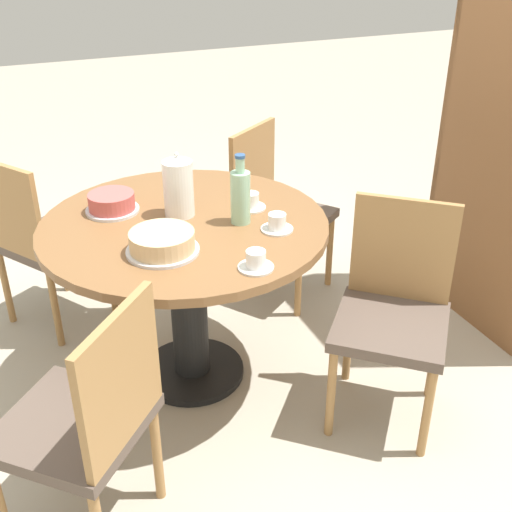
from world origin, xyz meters
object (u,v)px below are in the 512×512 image
object	(u,v)px
chair_d	(394,309)
water_bottle	(240,196)
chair_a	(275,208)
cup_a	(277,224)
cake_second	(112,203)
chair_b	(41,237)
chair_c	(88,420)
cake_main	(162,243)
coffee_pot	(178,187)
cup_b	(256,261)
cup_c	(251,202)

from	to	relation	value
chair_d	water_bottle	xyz separation A→B (m)	(-0.41, -0.47, 0.39)
water_bottle	chair_a	bearing A→B (deg)	144.93
water_bottle	cup_a	distance (m)	0.18
chair_d	cake_second	distance (m)	1.20
chair_b	chair_c	distance (m)	1.33
cake_main	coffee_pot	bearing A→B (deg)	151.71
coffee_pot	chair_b	bearing A→B (deg)	-139.29
chair_d	cup_b	distance (m)	0.64
cup_a	cup_b	xyz separation A→B (m)	(0.24, -0.19, 0.00)
chair_b	cake_main	size ratio (longest dim) A/B	3.34
chair_a	cake_second	world-z (taller)	chair_a
coffee_pot	cake_second	world-z (taller)	coffee_pot
coffee_pot	cake_second	distance (m)	0.29
chair_b	cake_second	bearing A→B (deg)	177.59
chair_c	cup_b	size ratio (longest dim) A/B	7.05
cake_main	cup_c	size ratio (longest dim) A/B	2.11
cake_second	coffee_pot	bearing A→B (deg)	60.19
chair_a	chair_c	world-z (taller)	same
cup_a	cup_c	world-z (taller)	same
chair_d	cup_c	size ratio (longest dim) A/B	7.05
coffee_pot	cup_c	world-z (taller)	coffee_pot
chair_b	chair_d	bearing A→B (deg)	-167.82
water_bottle	cake_main	distance (m)	0.38
cup_b	cup_c	distance (m)	0.50
cup_a	cup_c	xyz separation A→B (m)	(-0.23, -0.01, 0.00)
chair_a	chair_b	world-z (taller)	same
chair_a	cup_a	xyz separation A→B (m)	(0.75, -0.34, 0.30)
coffee_pot	cake_main	world-z (taller)	coffee_pot
chair_c	cup_c	xyz separation A→B (m)	(-0.67, 0.82, 0.30)
chair_b	coffee_pot	world-z (taller)	coffee_pot
cup_a	cup_c	bearing A→B (deg)	-176.27
chair_d	cup_a	world-z (taller)	chair_d
coffee_pot	water_bottle	distance (m)	0.26
cup_b	cup_c	xyz separation A→B (m)	(-0.47, 0.18, 0.00)
water_bottle	cake_second	distance (m)	0.54
cup_b	chair_b	bearing A→B (deg)	-150.80
chair_b	water_bottle	world-z (taller)	water_bottle
coffee_pot	cake_second	xyz separation A→B (m)	(-0.14, -0.24, -0.08)
cake_main	water_bottle	bearing A→B (deg)	109.05
water_bottle	coffee_pot	bearing A→B (deg)	-128.72
cup_a	cup_c	distance (m)	0.23
coffee_pot	cup_b	size ratio (longest dim) A/B	2.11
water_bottle	cake_second	xyz separation A→B (m)	(-0.30, -0.44, -0.08)
chair_b	cup_b	distance (m)	1.32
chair_d	cake_second	size ratio (longest dim) A/B	4.08
cup_a	cake_second	bearing A→B (deg)	-127.57
chair_d	coffee_pot	xyz separation A→B (m)	(-0.57, -0.67, 0.40)
chair_d	coffee_pot	world-z (taller)	coffee_pot
coffee_pot	water_bottle	world-z (taller)	water_bottle
cake_main	cup_c	bearing A→B (deg)	117.56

